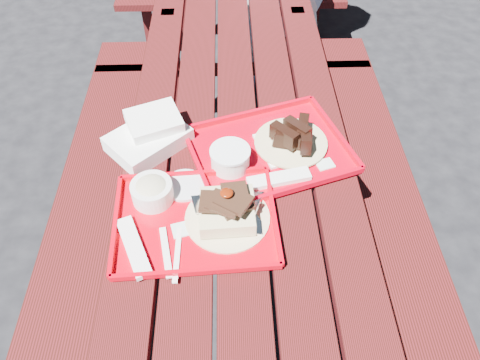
{
  "coord_description": "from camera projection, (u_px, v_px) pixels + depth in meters",
  "views": [
    {
      "loc": [
        -0.03,
        -1.06,
        1.83
      ],
      "look_at": [
        0.0,
        -0.15,
        0.82
      ],
      "focal_mm": 35.0,
      "sensor_mm": 36.0,
      "label": 1
    }
  ],
  "objects": [
    {
      "name": "ground",
      "position": [
        239.0,
        278.0,
        2.07
      ],
      "size": [
        60.0,
        60.0,
        0.0
      ],
      "primitive_type": "plane",
      "color": "black",
      "rests_on": "ground"
    },
    {
      "name": "near_tray",
      "position": [
        195.0,
        210.0,
        1.33
      ],
      "size": [
        0.48,
        0.4,
        0.15
      ],
      "color": "#C80010",
      "rests_on": "picnic_table_near"
    },
    {
      "name": "white_cloth",
      "position": [
        150.0,
        134.0,
        1.53
      ],
      "size": [
        0.3,
        0.3,
        0.1
      ],
      "color": "white",
      "rests_on": "picnic_table_near"
    },
    {
      "name": "picnic_table_near",
      "position": [
        239.0,
        197.0,
        1.65
      ],
      "size": [
        1.41,
        2.4,
        0.75
      ],
      "color": "#4A0E12",
      "rests_on": "ground"
    },
    {
      "name": "far_tray",
      "position": [
        268.0,
        150.0,
        1.51
      ],
      "size": [
        0.58,
        0.52,
        0.08
      ],
      "color": "#BE0014",
      "rests_on": "picnic_table_near"
    }
  ]
}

